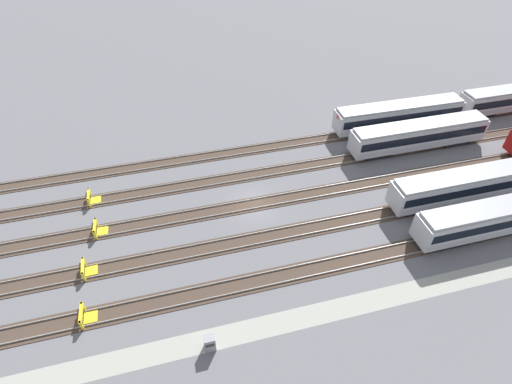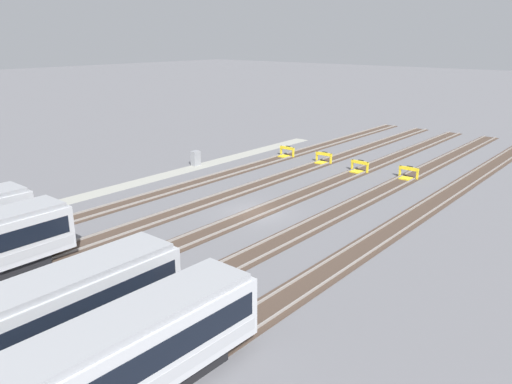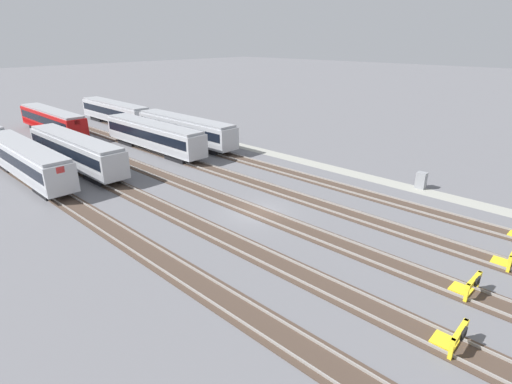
# 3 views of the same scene
# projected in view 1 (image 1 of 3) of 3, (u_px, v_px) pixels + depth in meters

# --- Properties ---
(ground_plane) EXTENTS (400.00, 400.00, 0.00)m
(ground_plane) POSITION_uv_depth(u_px,v_px,m) (255.00, 204.00, 43.97)
(ground_plane) COLOR slate
(service_walkway) EXTENTS (54.00, 2.00, 0.01)m
(service_walkway) POSITION_uv_depth(u_px,v_px,m) (298.00, 319.00, 33.61)
(service_walkway) COLOR #9E9E93
(service_walkway) RESTS_ON ground
(rail_track_nearest) EXTENTS (90.00, 2.23, 0.21)m
(rail_track_nearest) POSITION_uv_depth(u_px,v_px,m) (282.00, 276.00, 36.80)
(rail_track_nearest) COLOR #47382D
(rail_track_nearest) RESTS_ON ground
(rail_track_near_inner) EXTENTS (90.00, 2.24, 0.21)m
(rail_track_near_inner) POSITION_uv_depth(u_px,v_px,m) (267.00, 237.00, 40.37)
(rail_track_near_inner) COLOR #47382D
(rail_track_near_inner) RESTS_ON ground
(rail_track_middle) EXTENTS (90.00, 2.24, 0.21)m
(rail_track_middle) POSITION_uv_depth(u_px,v_px,m) (255.00, 204.00, 43.94)
(rail_track_middle) COLOR #47382D
(rail_track_middle) RESTS_ON ground
(rail_track_far_inner) EXTENTS (90.00, 2.23, 0.21)m
(rail_track_far_inner) POSITION_uv_depth(u_px,v_px,m) (245.00, 176.00, 47.52)
(rail_track_far_inner) COLOR #47382D
(rail_track_far_inner) RESTS_ON ground
(rail_track_farthest) EXTENTS (90.00, 2.23, 0.21)m
(rail_track_farthest) POSITION_uv_depth(u_px,v_px,m) (236.00, 152.00, 51.09)
(rail_track_farthest) COLOR #47382D
(rail_track_farthest) RESTS_ON ground
(subway_car_front_row_centre) EXTENTS (18.01, 2.90, 3.70)m
(subway_car_front_row_centre) POSITION_uv_depth(u_px,v_px,m) (500.00, 216.00, 39.74)
(subway_car_front_row_centre) COLOR #B7BABF
(subway_car_front_row_centre) RESTS_ON ground
(subway_car_front_row_right_inner) EXTENTS (18.01, 2.89, 3.70)m
(subway_car_front_row_right_inner) POSITION_uv_depth(u_px,v_px,m) (468.00, 185.00, 43.31)
(subway_car_front_row_right_inner) COLOR #B7BABF
(subway_car_front_row_right_inner) RESTS_ON ground
(subway_car_front_row_rightmost) EXTENTS (18.04, 3.10, 3.70)m
(subway_car_front_row_rightmost) POSITION_uv_depth(u_px,v_px,m) (399.00, 115.00, 54.02)
(subway_car_front_row_rightmost) COLOR #B7BABF
(subway_car_front_row_rightmost) RESTS_ON ground
(subway_car_back_row_centre) EXTENTS (18.01, 2.91, 3.70)m
(subway_car_back_row_centre) POSITION_uv_depth(u_px,v_px,m) (419.00, 135.00, 50.47)
(subway_car_back_row_centre) COLOR #B7BABF
(subway_car_back_row_centre) RESTS_ON ground
(bumper_stop_nearest_track) EXTENTS (1.35, 2.00, 1.22)m
(bumper_stop_nearest_track) POSITION_uv_depth(u_px,v_px,m) (86.00, 316.00, 33.26)
(bumper_stop_nearest_track) COLOR yellow
(bumper_stop_nearest_track) RESTS_ON ground
(bumper_stop_near_inner_track) EXTENTS (1.37, 2.01, 1.22)m
(bumper_stop_near_inner_track) POSITION_uv_depth(u_px,v_px,m) (87.00, 269.00, 36.82)
(bumper_stop_near_inner_track) COLOR yellow
(bumper_stop_near_inner_track) RESTS_ON ground
(bumper_stop_middle_track) EXTENTS (1.37, 2.01, 1.22)m
(bumper_stop_middle_track) POSITION_uv_depth(u_px,v_px,m) (98.00, 229.00, 40.54)
(bumper_stop_middle_track) COLOR yellow
(bumper_stop_middle_track) RESTS_ON ground
(bumper_stop_far_inner_track) EXTENTS (1.35, 2.00, 1.22)m
(bumper_stop_far_inner_track) POSITION_uv_depth(u_px,v_px,m) (92.00, 198.00, 43.96)
(bumper_stop_far_inner_track) COLOR yellow
(bumper_stop_far_inner_track) RESTS_ON ground
(electrical_cabinet) EXTENTS (0.90, 0.73, 1.60)m
(electrical_cabinet) POSITION_uv_depth(u_px,v_px,m) (210.00, 343.00, 31.18)
(electrical_cabinet) COLOR gray
(electrical_cabinet) RESTS_ON ground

